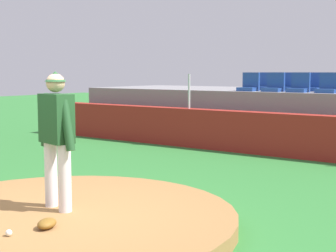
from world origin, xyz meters
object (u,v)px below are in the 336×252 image
object	(u,v)px
baseball	(9,233)
stadium_chair_0	(249,85)
stadium_chair_11	(301,84)
stadium_chair_12	(323,85)
stadium_chair_1	(274,86)
pitcher	(57,130)
fielding_glove	(47,223)
stadium_chair_10	(276,84)
stadium_chair_5	(264,85)
stadium_chair_7	(312,85)
stadium_chair_2	(299,86)
stadium_chair_3	(328,87)
stadium_chair_6	(288,85)

from	to	relation	value
baseball	stadium_chair_0	distance (m)	9.28
stadium_chair_11	stadium_chair_12	xyz separation A→B (m)	(0.68, -0.01, 0.00)
stadium_chair_1	stadium_chair_12	distance (m)	1.94
pitcher	fielding_glove	world-z (taller)	pitcher
stadium_chair_11	stadium_chair_10	bearing A→B (deg)	3.50
stadium_chair_1	stadium_chair_12	xyz separation A→B (m)	(0.69, 1.82, 0.00)
pitcher	baseball	xyz separation A→B (m)	(0.40, -1.07, -1.00)
stadium_chair_5	stadium_chair_7	size ratio (longest dim) A/B	1.00
baseball	stadium_chair_11	size ratio (longest dim) A/B	0.15
stadium_chair_7	stadium_chair_12	size ratio (longest dim) A/B	1.00
stadium_chair_1	stadium_chair_5	xyz separation A→B (m)	(-0.71, 0.89, 0.00)
fielding_glove	stadium_chair_11	distance (m)	10.57
stadium_chair_2	stadium_chair_3	bearing A→B (deg)	-179.46
stadium_chair_0	stadium_chair_3	size ratio (longest dim) A/B	1.00
stadium_chair_10	stadium_chair_2	bearing A→B (deg)	128.39
baseball	stadium_chair_11	xyz separation A→B (m)	(-0.95, 10.86, 1.38)
stadium_chair_0	stadium_chair_12	size ratio (longest dim) A/B	1.00
stadium_chair_2	stadium_chair_1	bearing A→B (deg)	-0.23
stadium_chair_12	stadium_chair_6	bearing A→B (deg)	53.95
pitcher	stadium_chair_6	xyz separation A→B (m)	(-0.55, 8.85, 0.38)
stadium_chair_10	stadium_chair_11	distance (m)	0.74
stadium_chair_0	stadium_chair_5	size ratio (longest dim) A/B	1.00
stadium_chair_2	stadium_chair_12	distance (m)	1.82
stadium_chair_1	stadium_chair_2	xyz separation A→B (m)	(0.68, -0.00, 0.00)
pitcher	stadium_chair_12	xyz separation A→B (m)	(0.13, 9.79, 0.38)
stadium_chair_0	stadium_chair_10	xyz separation A→B (m)	(-0.01, 1.79, 0.00)
pitcher	stadium_chair_7	xyz separation A→B (m)	(0.15, 8.84, 0.38)
pitcher	stadium_chair_7	size ratio (longest dim) A/B	3.58
stadium_chair_1	baseball	bearing A→B (deg)	96.07
pitcher	fielding_glove	size ratio (longest dim) A/B	5.97
stadium_chair_3	stadium_chair_5	size ratio (longest dim) A/B	1.00
stadium_chair_3	stadium_chair_5	world-z (taller)	same
fielding_glove	stadium_chair_10	distance (m)	10.63
fielding_glove	stadium_chair_12	bearing A→B (deg)	154.82
stadium_chair_5	stadium_chair_6	bearing A→B (deg)	179.11
pitcher	stadium_chair_5	xyz separation A→B (m)	(-1.27, 8.86, 0.38)
stadium_chair_0	stadium_chair_6	size ratio (longest dim) A/B	1.00
pitcher	stadium_chair_2	xyz separation A→B (m)	(0.12, 7.97, 0.38)
stadium_chair_0	stadium_chair_5	xyz separation A→B (m)	(0.01, 0.90, 0.00)
stadium_chair_5	stadium_chair_10	bearing A→B (deg)	-88.56
baseball	stadium_chair_5	size ratio (longest dim) A/B	0.15
stadium_chair_10	stadium_chair_3	bearing A→B (deg)	140.44
pitcher	fielding_glove	xyz separation A→B (m)	(0.52, -0.63, -0.98)
stadium_chair_7	stadium_chair_6	bearing A→B (deg)	-0.29
stadium_chair_10	baseball	bearing A→B (deg)	98.88
baseball	stadium_chair_2	distance (m)	9.14
stadium_chair_3	stadium_chair_5	xyz separation A→B (m)	(-2.13, 0.88, 0.00)
stadium_chair_5	stadium_chair_7	distance (m)	1.42
stadium_chair_5	stadium_chair_7	world-z (taller)	same
stadium_chair_12	stadium_chair_10	bearing A→B (deg)	1.40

